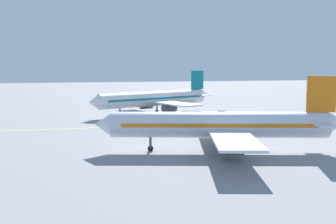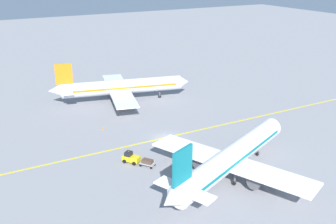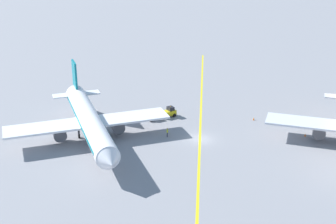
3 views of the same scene
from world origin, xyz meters
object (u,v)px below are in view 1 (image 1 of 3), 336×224
(traffic_cone_near_nose, at_px, (227,140))
(ground_crew_worker, at_px, (178,117))
(baggage_cart_trailing, at_px, (207,115))
(airplane_adjacent_stand, at_px, (155,99))
(traffic_cone_mid_apron, at_px, (247,130))
(airplane_at_gate, at_px, (222,125))
(baggage_tug_white, at_px, (219,115))

(traffic_cone_near_nose, bearing_deg, ground_crew_worker, 4.91)
(baggage_cart_trailing, distance_m, ground_crew_worker, 8.35)
(baggage_cart_trailing, bearing_deg, airplane_adjacent_stand, 45.45)
(airplane_adjacent_stand, height_order, traffic_cone_mid_apron, airplane_adjacent_stand)
(ground_crew_worker, xyz_separation_m, traffic_cone_mid_apron, (-15.86, -9.10, -0.63))
(airplane_at_gate, height_order, traffic_cone_near_nose, airplane_at_gate)
(ground_crew_worker, relative_size, traffic_cone_near_nose, 3.05)
(baggage_cart_trailing, bearing_deg, airplane_at_gate, 165.13)
(baggage_tug_white, bearing_deg, airplane_at_gate, 160.69)
(baggage_cart_trailing, height_order, traffic_cone_near_nose, baggage_cart_trailing)
(baggage_tug_white, height_order, traffic_cone_mid_apron, baggage_tug_white)
(baggage_tug_white, bearing_deg, airplane_adjacent_stand, 43.74)
(airplane_at_gate, distance_m, ground_crew_worker, 30.94)
(airplane_adjacent_stand, distance_m, ground_crew_worker, 13.74)
(airplane_adjacent_stand, distance_m, traffic_cone_near_nose, 37.83)
(ground_crew_worker, bearing_deg, traffic_cone_near_nose, -175.09)
(traffic_cone_near_nose, distance_m, traffic_cone_mid_apron, 10.89)
(airplane_adjacent_stand, height_order, ground_crew_worker, airplane_adjacent_stand)
(airplane_adjacent_stand, bearing_deg, traffic_cone_mid_apron, -158.28)
(traffic_cone_mid_apron, bearing_deg, ground_crew_worker, 29.86)
(airplane_adjacent_stand, xyz_separation_m, traffic_cone_mid_apron, (-29.08, -11.58, -3.43))
(airplane_at_gate, distance_m, baggage_cart_trailing, 35.27)
(airplane_adjacent_stand, distance_m, traffic_cone_mid_apron, 31.48)
(airplane_at_gate, height_order, ground_crew_worker, airplane_at_gate)
(baggage_tug_white, bearing_deg, traffic_cone_mid_apron, 178.01)
(airplane_adjacent_stand, bearing_deg, baggage_cart_trailing, -134.55)
(airplane_at_gate, relative_size, traffic_cone_mid_apron, 63.99)
(baggage_cart_trailing, bearing_deg, baggage_tug_white, -143.70)
(ground_crew_worker, relative_size, traffic_cone_mid_apron, 3.05)
(airplane_at_gate, bearing_deg, traffic_cone_near_nose, -27.09)
(airplane_adjacent_stand, distance_m, baggage_cart_trailing, 14.61)
(ground_crew_worker, height_order, traffic_cone_near_nose, ground_crew_worker)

